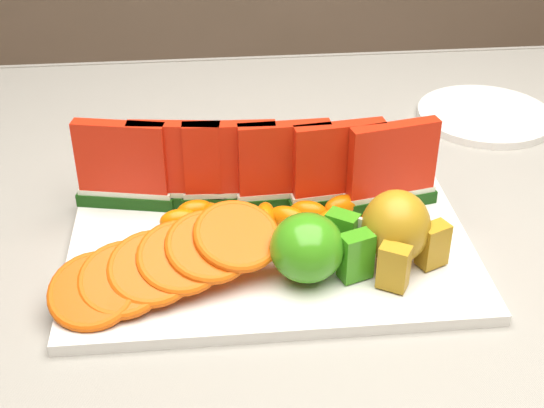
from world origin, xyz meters
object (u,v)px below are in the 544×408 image
platter (269,237)px  apple_cluster (314,247)px  pear_cluster (398,230)px  side_plate (485,115)px  fork (162,165)px

platter → apple_cluster: size_ratio=3.91×
apple_cluster → pear_cluster: size_ratio=1.10×
platter → pear_cluster: pear_cluster is taller
side_plate → fork: 0.44m
side_plate → pear_cluster: bearing=-122.1°
apple_cluster → fork: 0.29m
fork → side_plate: bearing=11.9°
apple_cluster → pear_cluster: pear_cluster is taller
side_plate → fork: bearing=-168.1°
pear_cluster → fork: (-0.23, 0.23, -0.05)m
fork → apple_cluster: bearing=-58.4°
side_plate → apple_cluster: bearing=-130.3°
platter → fork: platter is taller
pear_cluster → apple_cluster: bearing=-171.9°
apple_cluster → side_plate: bearing=49.7°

